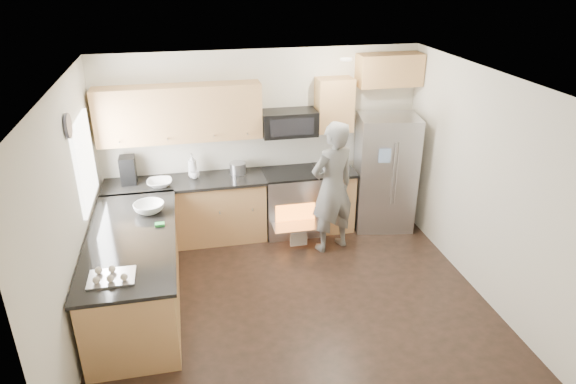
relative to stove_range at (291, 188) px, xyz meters
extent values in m
plane|color=black|center=(-0.35, -1.69, -0.68)|extent=(4.50, 4.50, 0.00)
cube|color=silver|center=(-0.35, 0.31, 0.62)|extent=(4.50, 0.04, 2.60)
cube|color=silver|center=(-0.35, -3.69, 0.62)|extent=(4.50, 0.04, 2.60)
cube|color=silver|center=(-2.60, -1.69, 0.62)|extent=(0.04, 4.00, 2.60)
cube|color=silver|center=(1.90, -1.69, 0.62)|extent=(0.04, 4.00, 2.60)
cube|color=white|center=(-0.35, -1.69, 1.92)|extent=(4.50, 4.00, 0.04)
cube|color=white|center=(-2.58, -0.69, 0.87)|extent=(0.04, 1.00, 1.00)
cylinder|color=#F2E1C1|center=(0.55, -0.59, 1.91)|extent=(0.14, 0.14, 0.02)
cylinder|color=#474754|center=(-2.57, -1.24, 1.47)|extent=(0.03, 0.26, 0.26)
cube|color=tan|center=(-1.48, 0.01, -0.24)|extent=(2.15, 0.60, 0.87)
cube|color=black|center=(-1.48, 0.00, 0.23)|extent=(2.19, 0.64, 0.04)
cube|color=tan|center=(0.65, 0.01, -0.24)|extent=(0.50, 0.60, 0.87)
cube|color=black|center=(0.65, 0.00, 0.23)|extent=(0.54, 0.64, 0.04)
cube|color=tan|center=(-1.47, 0.14, 1.15)|extent=(2.16, 0.33, 0.74)
cube|color=tan|center=(0.65, 0.14, 1.15)|extent=(0.50, 0.33, 0.74)
cube|color=tan|center=(1.43, 0.14, 1.60)|extent=(0.90, 0.33, 0.44)
imported|color=silver|center=(-1.81, -0.11, 0.29)|extent=(0.33, 0.33, 0.08)
imported|color=silver|center=(-1.36, 0.13, 0.42)|extent=(0.13, 0.13, 0.33)
imported|color=silver|center=(-1.34, 0.06, 0.30)|extent=(0.13, 0.13, 0.10)
cylinder|color=#B7B7BC|center=(-0.74, 0.12, 0.33)|extent=(0.23, 0.23, 0.16)
cube|color=black|center=(-2.21, 0.08, 0.43)|extent=(0.20, 0.24, 0.37)
cylinder|color=#B7B7BC|center=(0.52, 0.03, 0.29)|extent=(0.10, 0.10, 0.08)
cube|color=tan|center=(-2.10, -1.44, -0.24)|extent=(0.90, 2.30, 0.87)
cube|color=black|center=(-2.10, -1.44, 0.23)|extent=(0.96, 2.36, 0.04)
imported|color=silver|center=(-1.92, -0.87, 0.30)|extent=(0.36, 0.36, 0.11)
cube|color=green|center=(-1.79, -1.25, 0.26)|extent=(0.11, 0.07, 0.03)
cube|color=#B7B7BC|center=(-2.22, -2.24, 0.29)|extent=(0.43, 0.33, 0.09)
cube|color=#B7B7BC|center=(0.00, -0.01, -0.23)|extent=(0.76, 0.62, 0.90)
cube|color=black|center=(0.00, -0.01, 0.24)|extent=(0.76, 0.60, 0.03)
cube|color=orange|center=(0.00, -0.33, -0.28)|extent=(0.56, 0.02, 0.34)
cube|color=#B7B7BC|center=(0.00, -0.49, -0.36)|extent=(0.70, 0.34, 0.03)
cube|color=white|center=(0.00, -0.54, -0.50)|extent=(0.24, 0.03, 0.28)
cube|color=black|center=(0.00, 0.11, 0.94)|extent=(0.76, 0.40, 0.34)
cube|color=#B7B7BC|center=(1.38, -0.11, 0.17)|extent=(0.93, 0.78, 1.69)
cylinder|color=#B7B7BC|center=(1.35, -0.45, 0.29)|extent=(0.02, 0.02, 0.92)
cylinder|color=#B7B7BC|center=(1.41, -0.45, 0.29)|extent=(0.02, 0.02, 0.92)
cube|color=pink|center=(1.57, -0.44, 0.11)|extent=(0.22, 0.04, 0.28)
cube|color=#9AC0F6|center=(1.22, -0.44, 0.57)|extent=(0.16, 0.03, 0.20)
imported|color=slate|center=(0.44, -0.61, 0.24)|extent=(0.78, 0.64, 1.83)
camera|label=1|loc=(-1.42, -6.58, 3.02)|focal=32.00mm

